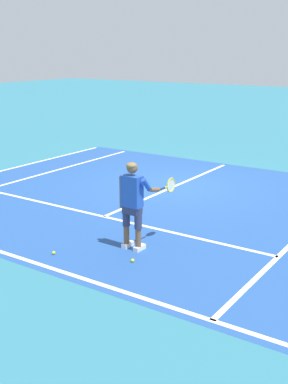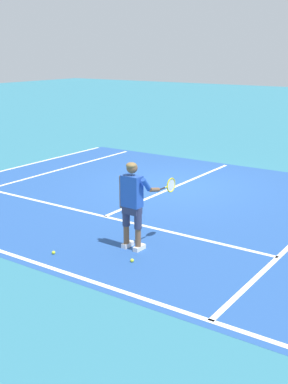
% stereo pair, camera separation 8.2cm
% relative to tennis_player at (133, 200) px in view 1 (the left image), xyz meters
% --- Properties ---
extents(ground_plane, '(80.00, 80.00, 0.00)m').
position_rel_tennis_player_xyz_m(ground_plane, '(-1.66, 4.40, -0.99)').
color(ground_plane, teal).
extents(court_inner_surface, '(10.98, 9.52, 0.00)m').
position_rel_tennis_player_xyz_m(court_inner_surface, '(-1.66, 3.02, -0.99)').
color(court_inner_surface, '#234C93').
rests_on(court_inner_surface, ground).
extents(line_baseline, '(10.98, 0.10, 0.01)m').
position_rel_tennis_player_xyz_m(line_baseline, '(-1.66, -1.54, -0.99)').
color(line_baseline, white).
rests_on(line_baseline, ground).
extents(line_service, '(8.23, 0.10, 0.01)m').
position_rel_tennis_player_xyz_m(line_service, '(-1.66, 1.18, -0.99)').
color(line_service, white).
rests_on(line_service, ground).
extents(line_centre_service, '(0.10, 6.40, 0.01)m').
position_rel_tennis_player_xyz_m(line_centre_service, '(-1.66, 4.38, -0.99)').
color(line_centre_service, white).
rests_on(line_centre_service, ground).
extents(line_singles_left, '(0.10, 9.12, 0.01)m').
position_rel_tennis_player_xyz_m(line_singles_left, '(-5.78, 3.02, -0.99)').
color(line_singles_left, white).
rests_on(line_singles_left, ground).
extents(line_doubles_left, '(0.10, 9.12, 0.01)m').
position_rel_tennis_player_xyz_m(line_doubles_left, '(-7.15, 3.02, -0.99)').
color(line_doubles_left, white).
rests_on(line_doubles_left, ground).
extents(tennis_player, '(0.64, 1.11, 1.71)m').
position_rel_tennis_player_xyz_m(tennis_player, '(0.00, 0.00, 0.00)').
color(tennis_player, white).
rests_on(tennis_player, ground).
extents(tennis_ball_near_feet, '(0.07, 0.07, 0.07)m').
position_rel_tennis_player_xyz_m(tennis_ball_near_feet, '(0.35, -0.53, -0.96)').
color(tennis_ball_near_feet, '#CCE02D').
rests_on(tennis_ball_near_feet, ground).
extents(tennis_ball_by_baseline, '(0.07, 0.07, 0.07)m').
position_rel_tennis_player_xyz_m(tennis_ball_by_baseline, '(-1.08, -1.07, -0.96)').
color(tennis_ball_by_baseline, '#CCE02D').
rests_on(tennis_ball_by_baseline, ground).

